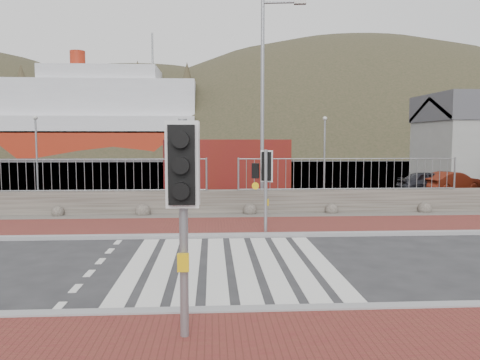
{
  "coord_description": "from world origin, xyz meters",
  "views": [
    {
      "loc": [
        -0.39,
        -10.37,
        2.85
      ],
      "look_at": [
        0.41,
        3.0,
        1.67
      ],
      "focal_mm": 35.0,
      "sensor_mm": 36.0,
      "label": 1
    }
  ],
  "objects": [
    {
      "name": "traffic_signal_far",
      "position": [
        1.17,
        3.4,
        1.83
      ],
      "size": [
        0.62,
        0.37,
        2.53
      ],
      "rotation": [
        0.0,
        0.0,
        2.79
      ],
      "color": "gray",
      "rests_on": "ground"
    },
    {
      "name": "water",
      "position": [
        0.0,
        62.9,
        0.0
      ],
      "size": [
        220.0,
        50.0,
        0.05
      ],
      "primitive_type": "cube",
      "color": "#3F4C54",
      "rests_on": "ground"
    },
    {
      "name": "gravel_strip",
      "position": [
        0.0,
        6.5,
        0.03
      ],
      "size": [
        40.0,
        1.5,
        0.06
      ],
      "primitive_type": "cube",
      "color": "#59544C",
      "rests_on": "ground"
    },
    {
      "name": "ferry",
      "position": [
        -24.65,
        67.9,
        5.36
      ],
      "size": [
        50.0,
        16.0,
        20.0
      ],
      "color": "maroon",
      "rests_on": "ground"
    },
    {
      "name": "shipping_container",
      "position": [
        0.48,
        16.27,
        1.41
      ],
      "size": [
        7.31,
        4.95,
        2.82
      ],
      "primitive_type": "cube",
      "rotation": [
        0.0,
        0.0,
        0.35
      ],
      "color": "maroon",
      "rests_on": "ground"
    },
    {
      "name": "stone_wall",
      "position": [
        0.0,
        7.3,
        0.45
      ],
      "size": [
        40.0,
        0.6,
        0.9
      ],
      "primitive_type": "cube",
      "color": "#4C463E",
      "rests_on": "ground"
    },
    {
      "name": "hills_backdrop",
      "position": [
        6.74,
        87.9,
        -23.05
      ],
      "size": [
        254.0,
        90.0,
        100.0
      ],
      "color": "#2C2F1C",
      "rests_on": "ground"
    },
    {
      "name": "quay",
      "position": [
        0.0,
        27.9,
        0.0
      ],
      "size": [
        120.0,
        40.0,
        0.5
      ],
      "primitive_type": "cube",
      "color": "#4C4C4F",
      "rests_on": "ground"
    },
    {
      "name": "kerb_near",
      "position": [
        0.0,
        -3.0,
        0.05
      ],
      "size": [
        40.0,
        0.25,
        0.12
      ],
      "primitive_type": "cube",
      "color": "gray",
      "rests_on": "ground"
    },
    {
      "name": "car_b",
      "position": [
        12.45,
        13.79,
        0.55
      ],
      "size": [
        3.56,
        2.23,
        1.11
      ],
      "primitive_type": "imported",
      "rotation": [
        0.0,
        0.0,
        1.91
      ],
      "color": "#52170B",
      "rests_on": "ground"
    },
    {
      "name": "ground",
      "position": [
        0.0,
        0.0,
        0.0
      ],
      "size": [
        220.0,
        220.0,
        0.0
      ],
      "primitive_type": "plane",
      "color": "#28282B",
      "rests_on": "ground"
    },
    {
      "name": "zebra_crossing",
      "position": [
        -0.0,
        0.0,
        0.01
      ],
      "size": [
        4.62,
        5.6,
        0.01
      ],
      "color": "silver",
      "rests_on": "ground"
    },
    {
      "name": "kerb_far",
      "position": [
        0.0,
        3.0,
        0.05
      ],
      "size": [
        40.0,
        0.25,
        0.12
      ],
      "primitive_type": "cube",
      "color": "gray",
      "rests_on": "ground"
    },
    {
      "name": "traffic_signal_near",
      "position": [
        -0.79,
        -3.96,
        2.25
      ],
      "size": [
        0.45,
        0.28,
        3.12
      ],
      "rotation": [
        0.0,
        0.0,
        -0.02
      ],
      "color": "gray",
      "rests_on": "ground"
    },
    {
      "name": "car_a",
      "position": [
        11.27,
        14.03,
        0.56
      ],
      "size": [
        3.4,
        1.59,
        1.12
      ],
      "primitive_type": "imported",
      "rotation": [
        0.0,
        0.0,
        1.65
      ],
      "color": "black",
      "rests_on": "ground"
    },
    {
      "name": "streetlight",
      "position": [
        1.74,
        8.08,
        4.61
      ],
      "size": [
        1.74,
        0.4,
        8.19
      ],
      "rotation": [
        0.0,
        0.0,
        -0.13
      ],
      "color": "gray",
      "rests_on": "ground"
    },
    {
      "name": "railing",
      "position": [
        0.0,
        7.15,
        1.82
      ],
      "size": [
        18.07,
        0.07,
        1.22
      ],
      "color": "gray",
      "rests_on": "stone_wall"
    },
    {
      "name": "sidewalk_far",
      "position": [
        0.0,
        4.5,
        0.04
      ],
      "size": [
        40.0,
        3.0,
        0.08
      ],
      "primitive_type": "cube",
      "color": "brown",
      "rests_on": "ground"
    }
  ]
}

